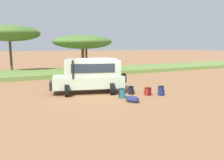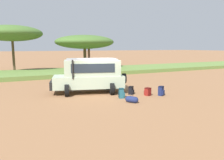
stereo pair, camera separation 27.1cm
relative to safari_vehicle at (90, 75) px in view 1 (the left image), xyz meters
The scene contains 11 objects.
ground_plane 1.49m from the safari_vehicle, 46.94° to the right, with size 320.00×320.00×0.00m, color #936642.
grass_bank 11.40m from the safari_vehicle, 87.48° to the left, with size 120.00×7.00×0.44m.
safari_vehicle is the anchor object (origin of this frame).
backpack_beside_front_wheel 3.11m from the safari_vehicle, 36.56° to the right, with size 0.46×0.46×0.55m.
backpack_cluster_center 5.06m from the safari_vehicle, 36.95° to the right, with size 0.45×0.46×0.64m.
backpack_near_rear_wheel 4.21m from the safari_vehicle, 39.11° to the right, with size 0.41×0.47×0.53m.
backpack_outermost 2.93m from the safari_vehicle, 63.86° to the right, with size 0.46×0.44×0.64m.
duffel_bag_low_black_case 4.09m from the safari_vehicle, 71.89° to the right, with size 0.62×0.75×0.47m.
acacia_tree_left_mid 15.77m from the safari_vehicle, 107.27° to the left, with size 7.13×6.66×5.81m.
acacia_tree_centre_back 14.48m from the safari_vehicle, 72.90° to the left, with size 7.85×7.36×4.81m.
acacia_tree_right_mid 25.27m from the safari_vehicle, 70.60° to the left, with size 4.63×4.87×4.31m.
Camera 1 is at (-5.98, -13.90, 3.27)m, focal length 35.00 mm.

